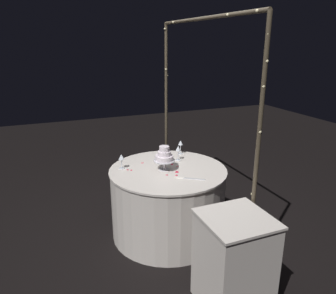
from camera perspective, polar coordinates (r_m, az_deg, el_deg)
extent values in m
plane|color=black|center=(3.77, 0.00, -14.67)|extent=(12.00, 12.00, 0.00)
cylinder|color=#473D2D|center=(4.30, -0.33, 5.71)|extent=(0.04, 0.04, 2.24)
cylinder|color=#473D2D|center=(2.68, 15.22, -2.53)|extent=(0.04, 0.04, 2.24)
cylinder|color=#473D2D|center=(3.34, 6.27, 21.44)|extent=(1.92, 0.04, 0.04)
sphere|color=#F9EAB2|center=(4.22, -0.44, 17.65)|extent=(0.02, 0.02, 0.02)
sphere|color=#F9EAB2|center=(2.60, 15.78, 2.53)|extent=(0.02, 0.02, 0.02)
sphere|color=#F9EAB2|center=(3.96, 0.89, 20.96)|extent=(0.02, 0.02, 0.02)
sphere|color=#F9EAB2|center=(4.20, -0.36, 13.41)|extent=(0.02, 0.02, 0.02)
sphere|color=#F9EAB2|center=(2.52, 17.06, 18.35)|extent=(0.02, 0.02, 0.02)
sphere|color=#F9EAB2|center=(3.63, 3.88, 21.21)|extent=(0.02, 0.02, 0.02)
sphere|color=#F9EAB2|center=(4.19, -0.54, 19.93)|extent=(0.02, 0.02, 0.02)
sphere|color=#F9EAB2|center=(2.80, 14.50, -7.96)|extent=(0.02, 0.02, 0.02)
sphere|color=#F9EAB2|center=(3.29, 6.95, 21.47)|extent=(0.02, 0.02, 0.02)
sphere|color=#F9EAB2|center=(4.23, -0.16, 12.39)|extent=(0.02, 0.02, 0.02)
sphere|color=#F9EAB2|center=(2.52, 16.89, 14.12)|extent=(0.02, 0.02, 0.02)
sphere|color=#F9EAB2|center=(2.95, 10.37, 21.76)|extent=(0.02, 0.02, 0.02)
sphere|color=#F9EAB2|center=(4.50, -0.07, -3.03)|extent=(0.02, 0.02, 0.02)
sphere|color=#F9EAB2|center=(2.54, 16.34, 10.10)|extent=(0.02, 0.02, 0.02)
sphere|color=#F9EAB2|center=(2.62, 15.30, 21.97)|extent=(0.02, 0.02, 0.02)
sphere|color=#F9EAB2|center=(4.26, -0.27, 9.58)|extent=(0.02, 0.02, 0.02)
cylinder|color=silver|center=(3.58, 0.00, -9.68)|extent=(1.21, 1.21, 0.74)
cylinder|color=silver|center=(3.42, 0.00, -4.05)|extent=(1.23, 1.23, 0.02)
cube|color=silver|center=(2.75, 11.38, -19.31)|extent=(0.49, 0.49, 0.77)
cube|color=silver|center=(2.53, 11.94, -12.16)|extent=(0.51, 0.51, 0.02)
cylinder|color=silver|center=(3.41, -0.66, -3.92)|extent=(0.11, 0.11, 0.01)
cylinder|color=silver|center=(3.39, -0.66, -3.15)|extent=(0.02, 0.02, 0.09)
cylinder|color=silver|center=(3.37, -0.66, -2.36)|extent=(0.22, 0.22, 0.01)
cylinder|color=white|center=(3.36, -0.66, -1.89)|extent=(0.19, 0.19, 0.05)
cylinder|color=white|center=(3.34, -0.67, -1.11)|extent=(0.14, 0.14, 0.05)
cylinder|color=white|center=(3.33, -0.67, -0.30)|extent=(0.10, 0.10, 0.05)
cylinder|color=silver|center=(3.47, -8.05, -3.69)|extent=(0.06, 0.06, 0.00)
cylinder|color=silver|center=(3.46, -8.09, -2.90)|extent=(0.01, 0.01, 0.10)
cone|color=silver|center=(3.43, -8.14, -1.70)|extent=(0.06, 0.06, 0.05)
cylinder|color=silver|center=(3.89, 2.18, -1.16)|extent=(0.06, 0.06, 0.00)
cylinder|color=silver|center=(3.87, 2.19, -0.37)|extent=(0.01, 0.01, 0.11)
cone|color=silver|center=(3.84, 2.20, 0.77)|extent=(0.06, 0.06, 0.05)
cylinder|color=silver|center=(3.68, 1.77, -2.26)|extent=(0.06, 0.06, 0.00)
cylinder|color=silver|center=(3.66, 1.78, -1.44)|extent=(0.01, 0.01, 0.11)
cone|color=silver|center=(3.63, 1.80, -0.21)|extent=(0.06, 0.06, 0.06)
cube|color=silver|center=(3.19, 4.56, -5.57)|extent=(0.15, 0.19, 0.01)
cube|color=white|center=(3.21, 2.08, -5.31)|extent=(0.07, 0.08, 0.01)
ellipsoid|color=#E02D47|center=(3.49, 1.65, -3.39)|extent=(0.03, 0.03, 0.00)
ellipsoid|color=#E02D47|center=(3.60, -4.49, -2.79)|extent=(0.02, 0.03, 0.00)
ellipsoid|color=#E02D47|center=(3.36, 1.54, -4.26)|extent=(0.03, 0.04, 0.00)
ellipsoid|color=#E02D47|center=(3.41, -6.43, -4.04)|extent=(0.03, 0.03, 0.00)
ellipsoid|color=#E02D47|center=(3.34, 1.57, -4.45)|extent=(0.03, 0.04, 0.00)
ellipsoid|color=#E02D47|center=(3.43, -7.05, -3.96)|extent=(0.03, 0.02, 0.00)
ellipsoid|color=#E02D47|center=(3.55, 0.72, -3.03)|extent=(0.05, 0.04, 0.00)
ellipsoid|color=#E02D47|center=(3.67, 0.94, -2.32)|extent=(0.02, 0.03, 0.00)
ellipsoid|color=#E02D47|center=(3.26, 1.49, -4.96)|extent=(0.04, 0.04, 0.00)
ellipsoid|color=#E02D47|center=(3.27, -0.21, -4.90)|extent=(0.03, 0.03, 0.00)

